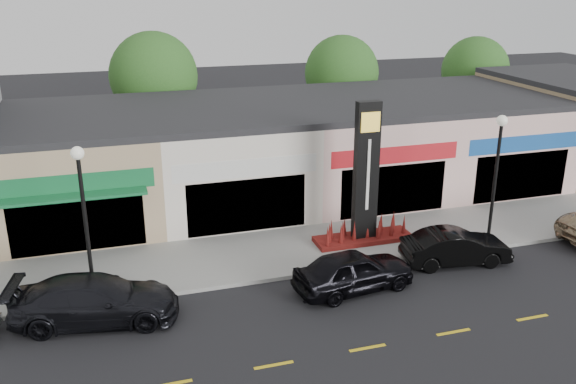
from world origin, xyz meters
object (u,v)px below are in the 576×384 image
Objects in this scene: lamp_east_near at (497,167)px; pylon_sign at (365,194)px; car_black_sedan at (354,271)px; lamp_west_near at (84,209)px; car_dark_sedan at (95,300)px; car_black_conv at (456,247)px.

lamp_east_near is 0.91× the size of pylon_sign.
lamp_west_near is at bearing 70.19° from car_black_sedan.
lamp_east_near is 1.02× the size of car_dark_sedan.
car_dark_sedan is 13.66m from car_black_conv.
car_dark_sedan is at bearing 79.05° from car_black_sedan.
car_dark_sedan is at bearing -174.88° from lamp_east_near.
lamp_west_near is 9.61m from car_black_sedan.
lamp_east_near reaches higher than car_black_sedan.
lamp_east_near is 5.42m from pylon_sign.
pylon_sign is 1.41× the size of car_black_conv.
lamp_east_near is 1.23× the size of car_black_sedan.
lamp_east_near reaches higher than car_dark_sedan.
pylon_sign reaches higher than lamp_west_near.
pylon_sign is at bearing -64.48° from car_dark_sedan.
lamp_east_near is 16.22m from car_dark_sedan.
car_black_sedan is (-1.98, -3.62, -1.52)m from pylon_sign.
lamp_west_near is 1.02× the size of car_dark_sedan.
car_dark_sedan is at bearing -164.05° from pylon_sign.
car_dark_sedan is at bearing -87.19° from lamp_west_near.
car_black_conv is (4.70, 0.82, -0.06)m from car_black_sedan.
car_black_sedan is at bearing 107.13° from car_black_conv.
car_dark_sedan is 8.96m from car_black_sedan.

